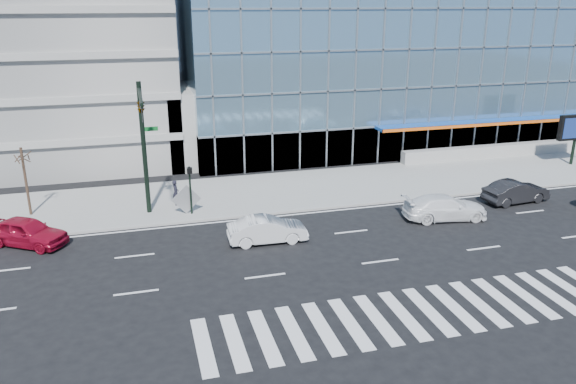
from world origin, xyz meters
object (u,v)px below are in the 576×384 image
(traffic_signal, at_px, (142,120))
(red_sedan, at_px, (27,232))
(white_suv, at_px, (445,207))
(pedestrian, at_px, (176,193))
(tilted_panel, at_px, (186,199))
(white_sedan, at_px, (267,230))
(ped_signal_post, at_px, (190,183))
(street_tree_near, at_px, (22,157))
(dark_sedan, at_px, (516,192))

(traffic_signal, bearing_deg, red_sedan, -166.32)
(white_suv, distance_m, pedestrian, 16.77)
(red_sedan, xyz_separation_m, tilted_panel, (8.75, 2.12, 0.30))
(white_sedan, height_order, pedestrian, pedestrian)
(traffic_signal, relative_size, ped_signal_post, 2.67)
(ped_signal_post, relative_size, red_sedan, 0.67)
(red_sedan, bearing_deg, white_suv, -63.52)
(street_tree_near, distance_m, white_sedan, 15.41)
(ped_signal_post, distance_m, red_sedan, 9.32)
(traffic_signal, relative_size, tilted_panel, 6.15)
(street_tree_near, height_order, tilted_panel, street_tree_near)
(ped_signal_post, relative_size, tilted_panel, 2.31)
(traffic_signal, relative_size, white_suv, 1.58)
(street_tree_near, distance_m, white_suv, 25.40)
(traffic_signal, xyz_separation_m, street_tree_near, (-7.00, 2.93, -2.39))
(traffic_signal, relative_size, street_tree_near, 1.89)
(ped_signal_post, bearing_deg, tilted_panel, 148.60)
(pedestrian, height_order, tilted_panel, tilted_panel)
(ped_signal_post, bearing_deg, street_tree_near, 164.94)
(white_suv, height_order, tilted_panel, tilted_panel)
(white_suv, bearing_deg, traffic_signal, 84.18)
(dark_sedan, relative_size, red_sedan, 0.99)
(street_tree_near, bearing_deg, tilted_panel, -14.54)
(dark_sedan, bearing_deg, white_suv, 97.35)
(traffic_signal, xyz_separation_m, white_sedan, (6.06, -4.65, -5.45))
(dark_sedan, bearing_deg, tilted_panel, 75.36)
(traffic_signal, bearing_deg, pedestrian, 53.18)
(white_suv, relative_size, white_sedan, 1.17)
(white_sedan, distance_m, pedestrian, 8.20)
(red_sedan, height_order, pedestrian, pedestrian)
(ped_signal_post, xyz_separation_m, tilted_panel, (-0.26, 0.16, -1.07))
(white_sedan, height_order, tilted_panel, tilted_panel)
(red_sedan, relative_size, pedestrian, 2.77)
(white_suv, bearing_deg, dark_sedan, -69.19)
(traffic_signal, distance_m, white_sedan, 9.38)
(tilted_panel, bearing_deg, dark_sedan, -16.46)
(ped_signal_post, bearing_deg, traffic_signal, -171.48)
(red_sedan, bearing_deg, dark_sedan, -59.61)
(white_sedan, bearing_deg, street_tree_near, 61.98)
(white_suv, height_order, red_sedan, red_sedan)
(ped_signal_post, xyz_separation_m, pedestrian, (-0.77, 1.94, -1.18))
(dark_sedan, height_order, pedestrian, pedestrian)
(traffic_signal, relative_size, pedestrian, 4.93)
(traffic_signal, bearing_deg, tilted_panel, 13.47)
(white_suv, xyz_separation_m, white_sedan, (-11.14, -0.49, -0.02))
(red_sedan, distance_m, pedestrian, 9.12)
(pedestrian, bearing_deg, ped_signal_post, -158.67)
(pedestrian, relative_size, tilted_panel, 1.25)
(white_suv, xyz_separation_m, red_sedan, (-23.71, 2.57, 0.03))
(street_tree_near, height_order, white_suv, street_tree_near)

